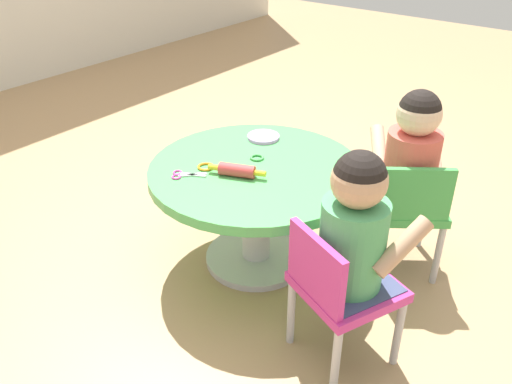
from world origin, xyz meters
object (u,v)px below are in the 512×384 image
at_px(seated_child_right, 412,153).
at_px(craft_scissors, 184,175).
at_px(craft_table, 256,191).
at_px(child_chair_left, 339,288).
at_px(rolling_pin, 237,170).
at_px(child_chair_right, 406,207).
at_px(seated_child_left, 355,227).

bearing_deg(seated_child_right, craft_scissors, 131.73).
xyz_separation_m(seated_child_right, craft_scissors, (-0.60, 0.67, -0.07)).
bearing_deg(seated_child_right, craft_table, 126.84).
height_order(child_chair_left, rolling_pin, child_chair_left).
bearing_deg(craft_scissors, child_chair_right, -50.83).
height_order(craft_table, child_chair_right, child_chair_right).
bearing_deg(craft_scissors, rolling_pin, -53.07).
relative_size(child_chair_left, rolling_pin, 2.43).
xyz_separation_m(child_chair_left, seated_child_left, (0.04, -0.02, 0.23)).
relative_size(seated_child_right, rolling_pin, 2.31).
relative_size(child_chair_left, craft_scissors, 3.89).
bearing_deg(craft_table, child_chair_right, -56.90).
distance_m(child_chair_left, rolling_pin, 0.61).
bearing_deg(seated_child_right, seated_child_left, -172.57).
xyz_separation_m(craft_table, seated_child_right, (0.37, -0.49, 0.18)).
relative_size(child_chair_right, rolling_pin, 2.43).
relative_size(child_chair_right, seated_child_right, 1.05).
height_order(craft_table, seated_child_right, seated_child_right).
height_order(seated_child_right, craft_scissors, seated_child_right).
relative_size(seated_child_left, seated_child_right, 1.00).
height_order(craft_table, rolling_pin, rolling_pin).
bearing_deg(craft_scissors, seated_child_left, -90.06).
bearing_deg(child_chair_left, craft_table, 64.29).
distance_m(craft_table, craft_scissors, 0.31).
relative_size(child_chair_left, seated_child_right, 1.05).
bearing_deg(seated_child_left, craft_scissors, 89.94).
bearing_deg(rolling_pin, craft_scissors, 126.93).
bearing_deg(child_chair_left, craft_scissors, 87.04).
height_order(seated_child_left, craft_scissors, seated_child_left).
bearing_deg(craft_scissors, child_chair_left, -92.96).
xyz_separation_m(child_chair_left, child_chair_right, (0.60, 0.04, 0.00)).
height_order(seated_child_left, child_chair_right, seated_child_left).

